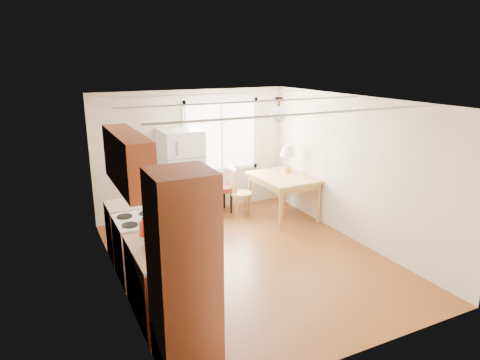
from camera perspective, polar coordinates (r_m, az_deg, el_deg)
room_shell at (r=6.46m, az=1.46°, el=-0.57°), size 4.60×5.60×2.62m
kitchen_run at (r=5.47m, az=-11.72°, el=-8.65°), size 0.65×3.40×2.20m
window_unit at (r=8.82m, az=-2.51°, el=5.92°), size 1.64×0.05×1.51m
pendant_light at (r=6.93m, az=5.17°, el=8.85°), size 0.26×0.26×0.40m
refrigerator at (r=8.29m, az=-7.81°, el=0.52°), size 0.75×0.78×1.80m
bench at (r=8.65m, az=-4.78°, el=-1.46°), size 1.26×0.55×0.57m
dining_table at (r=8.53m, az=5.77°, el=-0.13°), size 1.04×1.37×0.84m
chair at (r=8.58m, az=-0.41°, el=-1.13°), size 0.44×0.43×0.98m
table_lamp at (r=8.64m, az=6.42°, el=3.59°), size 0.33×0.33×0.57m
coffee_maker at (r=5.22m, az=-11.36°, el=-7.48°), size 0.20×0.26×0.38m
kettle at (r=5.61m, az=-12.61°, el=-6.22°), size 0.13×0.13×0.26m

